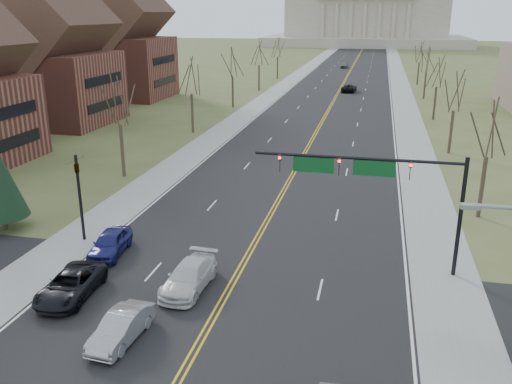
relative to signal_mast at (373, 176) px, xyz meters
The scene contains 28 objects.
road 96.96m from the signal_mast, 94.41° to the left, with size 20.00×380.00×0.01m, color black.
cross_road 12.03m from the signal_mast, 134.80° to the right, with size 120.00×14.00×0.01m, color black.
sidewalk_left 98.61m from the signal_mast, 101.39° to the left, with size 4.00×380.00×0.03m, color gray.
sidewalk_right 96.78m from the signal_mast, 87.30° to the left, with size 4.00×380.00×0.03m, color gray.
center_line 96.96m from the signal_mast, 94.41° to the left, with size 0.42×380.00×0.01m, color gold.
edge_line_left 98.20m from the signal_mast, 100.13° to the left, with size 0.15×380.00×0.01m, color silver.
edge_line_right 96.70m from the signal_mast, 88.60° to the left, with size 0.15×380.00×0.01m, color silver.
capitol 236.68m from the signal_mast, 91.80° to the left, with size 90.00×60.00×50.00m.
signal_mast is the anchor object (origin of this frame).
signal_left 19.06m from the signal_mast, behind, with size 0.32×0.36×6.00m.
tree_r_0 13.26m from the signal_mast, 52.51° to the left, with size 3.74×3.74×8.50m.
tree_l_0 27.17m from the signal_mast, 147.71° to the left, with size 3.96×3.96×9.00m.
tree_r_1 31.56m from the signal_mast, 75.21° to the left, with size 3.74×3.74×8.50m.
tree_l_1 41.45m from the signal_mast, 123.63° to the left, with size 3.96×3.96×9.00m.
tree_r_2 51.15m from the signal_mast, 80.94° to the left, with size 3.74×3.74×8.50m.
tree_l_2 59.15m from the signal_mast, 112.83° to the left, with size 3.96×3.96×9.00m.
tree_r_3 70.96m from the signal_mast, 83.48° to the left, with size 3.74×3.74×8.50m.
tree_l_3 77.96m from the signal_mast, 107.12° to the left, with size 3.96×3.96×9.00m.
tree_r_4 90.86m from the signal_mast, 84.91° to the left, with size 3.74×3.74×8.50m.
tree_l_4 97.25m from the signal_mast, 103.65° to the left, with size 3.96×3.96×9.00m.
bldg_left_mid 56.81m from the signal_mast, 139.96° to the left, with size 15.10×14.28×20.75m.
bldg_left_far 75.76m from the signal_mast, 126.91° to the left, with size 17.10×14.28×23.25m.
car_sb_inner_lead 16.07m from the signal_mast, 136.55° to the right, with size 1.47×4.21×1.39m, color #989AA0.
car_sb_outer_lead 17.95m from the signal_mast, 155.12° to the right, with size 2.36×5.12×1.42m, color black.
car_sb_inner_second 11.96m from the signal_mast, 152.64° to the right, with size 2.06×5.07×1.47m, color silver.
car_sb_outer_second 16.93m from the signal_mast, behind, with size 1.81×4.50×1.53m, color navy.
car_far_nb 77.06m from the signal_mast, 94.12° to the left, with size 2.51×5.44×1.51m, color black.
car_far_sb 124.14m from the signal_mast, 94.39° to the left, with size 1.79×4.45×1.52m, color #565A5F.
Camera 1 is at (7.39, -17.20, 14.82)m, focal length 38.00 mm.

